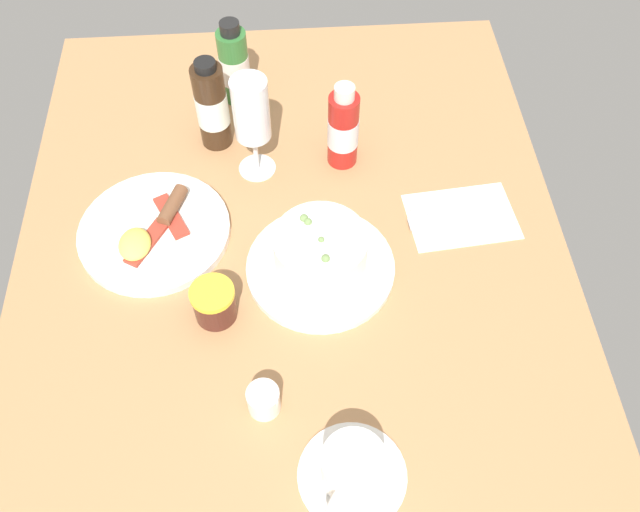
{
  "coord_description": "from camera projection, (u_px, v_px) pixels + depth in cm",
  "views": [
    {
      "loc": [
        -59.62,
        0.11,
        84.2
      ],
      "look_at": [
        -3.53,
        -3.81,
        4.52
      ],
      "focal_mm": 38.27,
      "sensor_mm": 36.0,
      "label": 1
    }
  ],
  "objects": [
    {
      "name": "ground_plane",
      "position": [
        294.0,
        261.0,
        1.04
      ],
      "size": [
        110.0,
        84.0,
        3.0
      ],
      "primitive_type": "cube",
      "color": "#B27F51"
    },
    {
      "name": "porridge_bowl",
      "position": [
        321.0,
        255.0,
        0.99
      ],
      "size": [
        22.03,
        22.03,
        8.68
      ],
      "color": "white",
      "rests_on": "ground_plane"
    },
    {
      "name": "cutlery_setting",
      "position": [
        459.0,
        216.0,
        1.07
      ],
      "size": [
        13.11,
        17.81,
        0.9
      ],
      "color": "white",
      "rests_on": "ground_plane"
    },
    {
      "name": "coffee_cup",
      "position": [
        354.0,
        469.0,
        0.81
      ],
      "size": [
        13.54,
        13.54,
        6.48
      ],
      "color": "white",
      "rests_on": "ground_plane"
    },
    {
      "name": "creamer_jug",
      "position": [
        265.0,
        400.0,
        0.87
      ],
      "size": [
        4.3,
        5.11,
        4.82
      ],
      "color": "white",
      "rests_on": "ground_plane"
    },
    {
      "name": "wine_glass",
      "position": [
        252.0,
        114.0,
        1.03
      ],
      "size": [
        6.12,
        6.12,
        18.36
      ],
      "color": "white",
      "rests_on": "ground_plane"
    },
    {
      "name": "jam_jar",
      "position": [
        215.0,
        303.0,
        0.95
      ],
      "size": [
        6.25,
        6.25,
        5.95
      ],
      "color": "#492019",
      "rests_on": "ground_plane"
    },
    {
      "name": "sauce_bottle_red",
      "position": [
        344.0,
        129.0,
        1.09
      ],
      "size": [
        5.03,
        5.03,
        15.57
      ],
      "color": "#B21E19",
      "rests_on": "ground_plane"
    },
    {
      "name": "sauce_bottle_brown",
      "position": [
        213.0,
        106.0,
        1.11
      ],
      "size": [
        5.31,
        5.31,
        16.7
      ],
      "color": "#382314",
      "rests_on": "ground_plane"
    },
    {
      "name": "sauce_bottle_green",
      "position": [
        235.0,
        65.0,
        1.18
      ],
      "size": [
        5.23,
        5.23,
        15.7
      ],
      "color": "#337233",
      "rests_on": "ground_plane"
    },
    {
      "name": "breakfast_plate",
      "position": [
        155.0,
        231.0,
        1.05
      ],
      "size": [
        23.29,
        23.29,
        3.7
      ],
      "color": "white",
      "rests_on": "ground_plane"
    }
  ]
}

